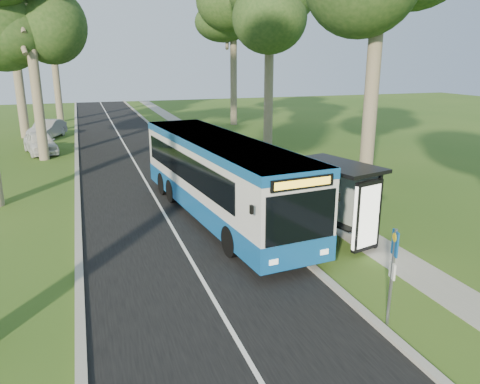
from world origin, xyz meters
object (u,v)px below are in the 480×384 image
object	(u,v)px
bus_stop_sign	(393,266)
bus_shelter	(346,190)
litter_bin	(240,184)
bus	(220,178)
car_white	(40,142)
car_silver	(47,129)

from	to	relation	value
bus_stop_sign	bus_shelter	world-z (taller)	bus_shelter
bus_shelter	litter_bin	world-z (taller)	bus_shelter
bus	bus_stop_sign	size ratio (longest dim) A/B	5.01
bus_stop_sign	litter_bin	bearing A→B (deg)	104.51
bus_shelter	litter_bin	size ratio (longest dim) A/B	3.97
bus_stop_sign	car_white	world-z (taller)	bus_stop_sign
bus	bus_shelter	bearing A→B (deg)	-57.33
bus	car_white	world-z (taller)	bus
bus_shelter	litter_bin	xyz separation A→B (m)	(-1.35, 7.47, -1.56)
car_silver	bus_stop_sign	bearing A→B (deg)	-54.53
car_white	car_silver	distance (m)	6.58
bus_stop_sign	bus_shelter	bearing A→B (deg)	87.36
bus_stop_sign	litter_bin	distance (m)	12.51
bus	bus_shelter	xyz separation A→B (m)	(3.35, -4.19, 0.31)
bus_stop_sign	bus_shelter	distance (m)	5.28
car_silver	bus_shelter	bearing A→B (deg)	-48.81
bus	litter_bin	size ratio (longest dim) A/B	13.72
bus_stop_sign	car_white	xyz separation A→B (m)	(-9.63, 26.40, -0.82)
litter_bin	car_white	world-z (taller)	car_white
litter_bin	car_white	distance (m)	17.15
bus_shelter	bus_stop_sign	bearing A→B (deg)	-123.20
bus	car_white	size ratio (longest dim) A/B	2.84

